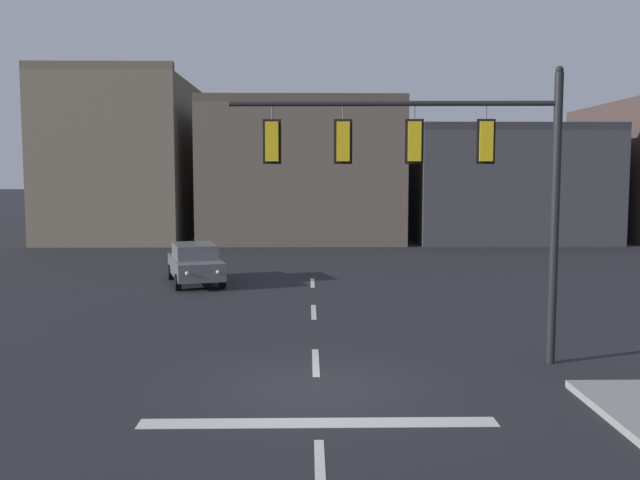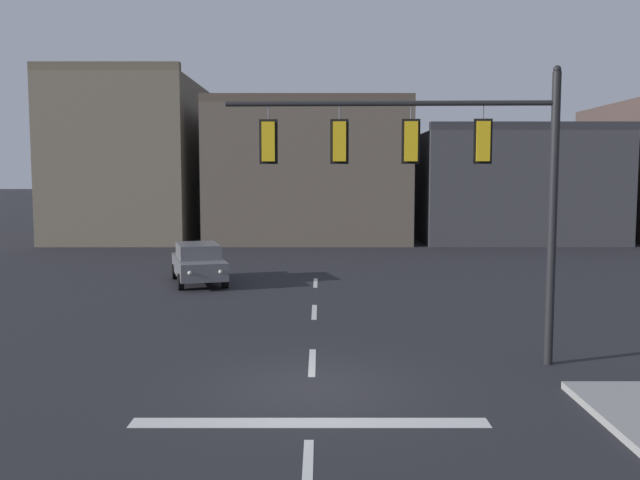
% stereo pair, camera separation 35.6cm
% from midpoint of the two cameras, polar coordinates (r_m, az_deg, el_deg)
% --- Properties ---
extents(ground_plane, '(400.00, 400.00, 0.00)m').
position_cam_midpoint_polar(ground_plane, '(14.63, -0.98, -12.13)').
color(ground_plane, '#232328').
extents(stop_bar_paint, '(6.40, 0.50, 0.01)m').
position_cam_midpoint_polar(stop_bar_paint, '(12.74, -0.98, -14.83)').
color(stop_bar_paint, silver).
rests_on(stop_bar_paint, ground).
extents(lane_centreline, '(0.16, 26.40, 0.01)m').
position_cam_midpoint_polar(lane_centreline, '(16.55, -0.98, -10.03)').
color(lane_centreline, silver).
rests_on(lane_centreline, ground).
extents(signal_mast_near_side, '(7.59, 0.55, 6.86)m').
position_cam_midpoint_polar(signal_mast_near_side, '(16.17, 9.40, 6.29)').
color(signal_mast_near_side, black).
rests_on(signal_mast_near_side, ground).
extents(car_lot_nearside, '(2.96, 4.73, 1.61)m').
position_cam_midpoint_polar(car_lot_nearside, '(28.52, -10.61, -1.84)').
color(car_lot_nearside, slate).
rests_on(car_lot_nearside, ground).
extents(building_row, '(48.98, 13.64, 11.13)m').
position_cam_midpoint_polar(building_row, '(48.28, 6.68, 5.61)').
color(building_row, '#665B4C').
rests_on(building_row, ground).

